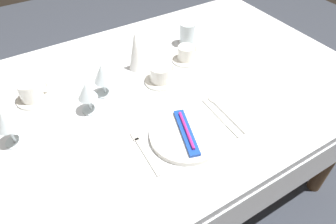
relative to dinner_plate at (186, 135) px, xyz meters
name	(u,v)px	position (x,y,z in m)	size (l,w,h in m)	color
ground_plane	(155,191)	(0.01, 0.28, -0.75)	(6.00, 6.00, 0.00)	#383D47
dining_table	(150,107)	(0.01, 0.28, -0.09)	(1.80, 1.11, 0.74)	white
dinner_plate	(186,135)	(0.00, 0.00, 0.00)	(0.25, 0.25, 0.02)	white
toothbrush_package	(186,132)	(0.00, 0.00, 0.02)	(0.10, 0.21, 0.02)	blue
fork_outer	(144,151)	(-0.15, 0.02, -0.01)	(0.03, 0.20, 0.00)	beige
dinner_knife	(222,118)	(0.16, 0.01, -0.01)	(0.02, 0.22, 0.00)	beige
spoon_soup	(222,109)	(0.19, 0.04, -0.01)	(0.03, 0.22, 0.01)	beige
saucer_left	(34,99)	(-0.40, 0.47, 0.00)	(0.13, 0.13, 0.01)	white
coffee_cup_left	(31,90)	(-0.40, 0.47, 0.04)	(0.11, 0.08, 0.07)	white
saucer_right	(186,60)	(0.26, 0.38, 0.00)	(0.12, 0.12, 0.01)	white
coffee_cup_right	(186,53)	(0.26, 0.38, 0.03)	(0.10, 0.08, 0.06)	white
saucer_far	(161,81)	(0.08, 0.31, 0.00)	(0.13, 0.13, 0.01)	white
coffee_cup_far	(161,73)	(0.08, 0.31, 0.03)	(0.11, 0.09, 0.07)	white
wine_glass_centre	(5,122)	(-0.51, 0.28, 0.09)	(0.07, 0.07, 0.14)	silver
wine_glass_left	(102,75)	(-0.15, 0.36, 0.08)	(0.07, 0.07, 0.14)	silver
wine_glass_right	(87,92)	(-0.23, 0.30, 0.08)	(0.07, 0.07, 0.13)	silver
drink_tumbler	(187,35)	(0.34, 0.50, 0.04)	(0.07, 0.07, 0.11)	silver
napkin_folded	(136,51)	(0.04, 0.45, 0.08)	(0.07, 0.07, 0.18)	white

